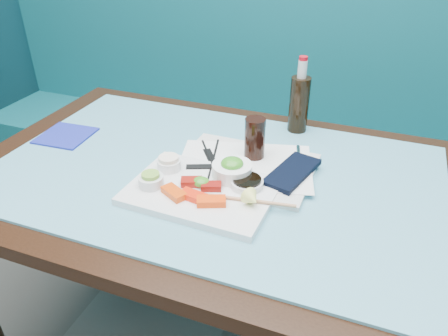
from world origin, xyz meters
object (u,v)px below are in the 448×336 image
(dining_table, at_px, (214,198))
(cola_bottle_body, at_px, (299,105))
(cola_glass, at_px, (255,138))
(seaweed_bowl, at_px, (232,171))
(sashimi_plate, at_px, (202,191))
(serving_tray, at_px, (244,167))
(blue_napkin, at_px, (66,136))
(booth_bench, at_px, (281,153))

(dining_table, distance_m, cola_bottle_body, 0.41)
(cola_glass, bearing_deg, seaweed_bowl, -98.75)
(dining_table, bearing_deg, seaweed_bowl, -28.66)
(dining_table, xyz_separation_m, sashimi_plate, (0.01, -0.12, 0.10))
(serving_tray, distance_m, seaweed_bowl, 0.08)
(serving_tray, height_order, blue_napkin, serving_tray)
(blue_napkin, bearing_deg, dining_table, -2.80)
(dining_table, relative_size, sashimi_plate, 3.83)
(serving_tray, distance_m, cola_glass, 0.09)
(cola_glass, bearing_deg, blue_napkin, -173.70)
(sashimi_plate, distance_m, cola_glass, 0.23)
(booth_bench, distance_m, dining_table, 0.89)
(sashimi_plate, relative_size, seaweed_bowl, 3.44)
(cola_glass, height_order, cola_bottle_body, cola_bottle_body)
(sashimi_plate, bearing_deg, cola_bottle_body, 74.55)
(booth_bench, relative_size, dining_table, 2.14)
(cola_glass, height_order, blue_napkin, cola_glass)
(booth_bench, xyz_separation_m, dining_table, (0.00, -0.84, 0.29))
(blue_napkin, bearing_deg, seaweed_bowl, -6.05)
(sashimi_plate, xyz_separation_m, cola_bottle_body, (0.14, 0.45, 0.08))
(sashimi_plate, distance_m, cola_bottle_body, 0.48)
(sashimi_plate, relative_size, cola_glass, 3.05)
(cola_bottle_body, bearing_deg, serving_tray, -104.83)
(dining_table, height_order, sashimi_plate, sashimi_plate)
(seaweed_bowl, bearing_deg, dining_table, 151.34)
(cola_bottle_body, bearing_deg, sashimi_plate, -107.49)
(sashimi_plate, height_order, seaweed_bowl, seaweed_bowl)
(cola_bottle_body, relative_size, blue_napkin, 1.16)
(booth_bench, xyz_separation_m, serving_tray, (0.08, -0.80, 0.39))
(sashimi_plate, bearing_deg, serving_tray, 69.59)
(cola_bottle_body, bearing_deg, dining_table, -114.94)
(cola_bottle_body, bearing_deg, cola_glass, -105.82)
(dining_table, bearing_deg, booth_bench, 90.00)
(sashimi_plate, relative_size, blue_napkin, 2.37)
(cola_glass, distance_m, cola_bottle_body, 0.26)
(sashimi_plate, bearing_deg, blue_napkin, 167.26)
(sashimi_plate, bearing_deg, booth_bench, 92.89)
(serving_tray, height_order, cola_bottle_body, cola_bottle_body)
(seaweed_bowl, distance_m, blue_napkin, 0.59)
(booth_bench, relative_size, seaweed_bowl, 28.19)
(booth_bench, bearing_deg, cola_glass, -83.29)
(serving_tray, bearing_deg, dining_table, -153.52)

